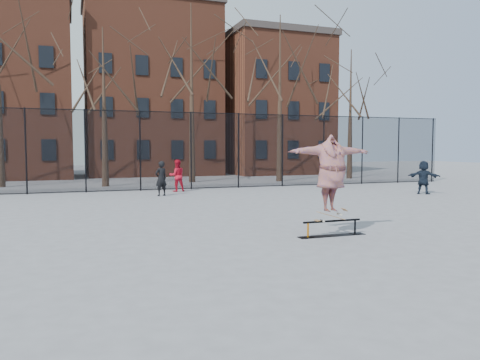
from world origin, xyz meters
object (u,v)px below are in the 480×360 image
object	(u,v)px
skateboard	(331,218)
bystander_black	(161,179)
bystander_navy	(424,177)
skate_rail	(332,230)
bystander_white	(328,173)
bystander_red	(177,176)
skater	(331,178)

from	to	relation	value
skateboard	bystander_black	xyz separation A→B (m)	(-2.18, 10.89, 0.34)
bystander_navy	bystander_black	bearing A→B (deg)	34.42
skate_rail	bystander_white	size ratio (longest dim) A/B	1.09
skateboard	bystander_red	distance (m)	12.74
skateboard	skater	bearing A→B (deg)	0.00
bystander_black	bystander_navy	size ratio (longest dim) A/B	1.00
skate_rail	bystander_red	world-z (taller)	bystander_red
skate_rail	skateboard	size ratio (longest dim) A/B	2.29
bystander_red	skateboard	bearing A→B (deg)	93.48
skate_rail	bystander_black	xyz separation A→B (m)	(-2.22, 10.89, 0.63)
skateboard	bystander_white	size ratio (longest dim) A/B	0.47
skater	bystander_navy	distance (m)	12.14
skateboard	bystander_black	bearing A→B (deg)	101.35
bystander_white	bystander_navy	size ratio (longest dim) A/B	1.06
skate_rail	skater	distance (m)	1.27
bystander_black	bystander_white	world-z (taller)	bystander_white
bystander_white	skateboard	bearing A→B (deg)	77.37
bystander_white	bystander_red	bearing A→B (deg)	7.41
skateboard	bystander_black	distance (m)	11.11
skate_rail	bystander_white	world-z (taller)	bystander_white
skateboard	skater	distance (m)	0.98
skateboard	skater	xyz separation A→B (m)	(0.00, 0.00, 0.98)
bystander_red	skater	bearing A→B (deg)	93.48
bystander_red	bystander_navy	bearing A→B (deg)	152.76
skater	bystander_navy	bearing A→B (deg)	35.35
skater	bystander_white	distance (m)	13.11
bystander_white	skater	bearing A→B (deg)	77.37
skate_rail	bystander_red	bearing A→B (deg)	95.00
skater	bystander_black	xyz separation A→B (m)	(-2.18, 10.89, -0.64)
bystander_red	bystander_white	distance (m)	7.79
bystander_black	bystander_red	distance (m)	2.12
skate_rail	bystander_navy	size ratio (longest dim) A/B	1.15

